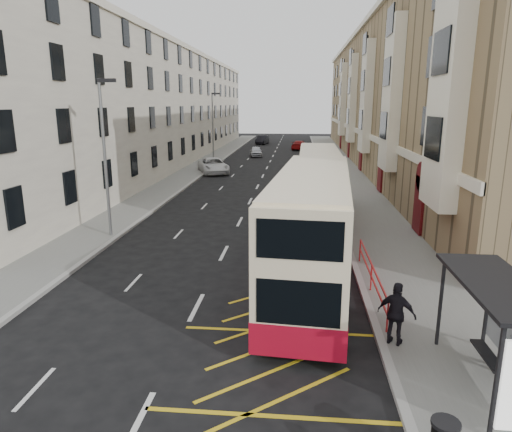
# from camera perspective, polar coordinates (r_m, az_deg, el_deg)

# --- Properties ---
(ground) EXTENTS (200.00, 200.00, 0.00)m
(ground) POSITION_cam_1_polar(r_m,az_deg,el_deg) (13.04, -11.47, -18.57)
(ground) COLOR black
(ground) RESTS_ON ground
(pavement_right) EXTENTS (4.00, 120.00, 0.15)m
(pavement_right) POSITION_cam_1_polar(r_m,az_deg,el_deg) (41.33, 11.57, 4.02)
(pavement_right) COLOR slate
(pavement_right) RESTS_ON ground
(pavement_left) EXTENTS (3.00, 120.00, 0.15)m
(pavement_left) POSITION_cam_1_polar(r_m,az_deg,el_deg) (42.51, -9.73, 4.37)
(pavement_left) COLOR slate
(pavement_left) RESTS_ON ground
(kerb_right) EXTENTS (0.25, 120.00, 0.15)m
(kerb_right) POSITION_cam_1_polar(r_m,az_deg,el_deg) (41.15, 8.80, 4.10)
(kerb_right) COLOR #989893
(kerb_right) RESTS_ON ground
(kerb_left) EXTENTS (0.25, 120.00, 0.15)m
(kerb_left) POSITION_cam_1_polar(r_m,az_deg,el_deg) (42.14, -7.75, 4.36)
(kerb_left) COLOR #989893
(kerb_left) RESTS_ON ground
(road_markings) EXTENTS (10.00, 110.00, 0.01)m
(road_markings) POSITION_cam_1_polar(r_m,az_deg,el_deg) (56.03, 1.74, 6.74)
(road_markings) COLOR silver
(road_markings) RESTS_ON ground
(terrace_right) EXTENTS (10.75, 79.00, 15.25)m
(terrace_right) POSITION_cam_1_polar(r_m,az_deg,el_deg) (57.03, 17.38, 13.83)
(terrace_right) COLOR #8F7853
(terrace_right) RESTS_ON ground
(terrace_left) EXTENTS (9.18, 79.00, 13.25)m
(terrace_left) POSITION_cam_1_polar(r_m,az_deg,el_deg) (58.48, -11.79, 13.16)
(terrace_left) COLOR silver
(terrace_left) RESTS_ON ground
(bus_shelter) EXTENTS (1.65, 4.25, 2.70)m
(bus_shelter) POSITION_cam_1_polar(r_m,az_deg,el_deg) (12.21, 29.02, -11.13)
(bus_shelter) COLOR black
(bus_shelter) RESTS_ON pavement_right
(guard_railing) EXTENTS (0.06, 6.56, 1.01)m
(guard_railing) POSITION_cam_1_polar(r_m,az_deg,el_deg) (17.57, 14.25, -6.83)
(guard_railing) COLOR red
(guard_railing) RESTS_ON pavement_right
(street_lamp_near) EXTENTS (0.93, 0.18, 8.00)m
(street_lamp_near) POSITION_cam_1_polar(r_m,az_deg,el_deg) (24.64, -18.33, 7.81)
(street_lamp_near) COLOR slate
(street_lamp_near) RESTS_ON pavement_left
(street_lamp_far) EXTENTS (0.93, 0.18, 8.00)m
(street_lamp_far) POSITION_cam_1_polar(r_m,az_deg,el_deg) (53.45, -5.38, 11.33)
(street_lamp_far) COLOR slate
(street_lamp_far) RESTS_ON pavement_left
(double_decker_front) EXTENTS (3.54, 11.51, 4.52)m
(double_decker_front) POSITION_cam_1_polar(r_m,az_deg,el_deg) (17.17, 6.95, -1.91)
(double_decker_front) COLOR #FEEAC0
(double_decker_front) RESTS_ON ground
(double_decker_rear) EXTENTS (2.59, 10.60, 4.21)m
(double_decker_rear) POSITION_cam_1_polar(r_m,az_deg,el_deg) (28.47, 7.85, 4.04)
(double_decker_rear) COLOR #FEEAC0
(double_decker_rear) RESTS_ON ground
(pedestrian_far) EXTENTS (1.19, 0.91, 1.88)m
(pedestrian_far) POSITION_cam_1_polar(r_m,az_deg,el_deg) (13.94, 17.17, -11.60)
(pedestrian_far) COLOR black
(pedestrian_far) RESTS_ON pavement_right
(white_van) EXTENTS (4.36, 6.16, 1.56)m
(white_van) POSITION_cam_1_polar(r_m,az_deg,el_deg) (47.16, -5.35, 6.29)
(white_van) COLOR white
(white_van) RESTS_ON ground
(car_silver) EXTENTS (2.15, 4.12, 1.34)m
(car_silver) POSITION_cam_1_polar(r_m,az_deg,el_deg) (62.29, -0.01, 8.08)
(car_silver) COLOR #B7BABF
(car_silver) RESTS_ON ground
(car_dark) EXTENTS (2.23, 4.80, 1.52)m
(car_dark) POSITION_cam_1_polar(r_m,az_deg,el_deg) (81.64, 0.81, 9.52)
(car_dark) COLOR black
(car_dark) RESTS_ON ground
(car_red) EXTENTS (2.81, 5.08, 1.39)m
(car_red) POSITION_cam_1_polar(r_m,az_deg,el_deg) (71.80, 5.47, 8.81)
(car_red) COLOR #960A0A
(car_red) RESTS_ON ground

